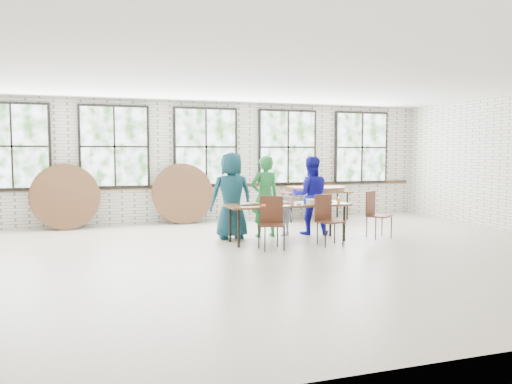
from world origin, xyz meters
TOP-DOWN VIEW (x-y plane):
  - room at (0.00, 4.44)m, footprint 12.00×12.00m
  - dining_table at (0.89, 1.14)m, footprint 2.40×0.81m
  - chair_near_left at (0.34, 0.55)m, footprint 0.54×0.53m
  - chair_near_right at (1.46, 0.59)m, footprint 0.52×0.51m
  - chair_spare at (2.76, 1.02)m, footprint 0.58×0.57m
  - adult_teal at (-0.07, 1.79)m, footprint 0.86×0.56m
  - adult_green at (0.64, 1.79)m, footprint 0.64×0.44m
  - toddler at (1.08, 1.79)m, footprint 0.62×0.48m
  - adult_blue at (1.67, 1.79)m, footprint 0.94×0.82m
  - storage_table at (2.73, 3.84)m, footprint 1.81×0.76m
  - tabletop_clutter at (0.98, 1.10)m, footprint 2.01×0.56m
  - round_tops_stacked at (2.73, 3.84)m, footprint 1.50×1.50m
  - round_tops_leaning at (-2.42, 4.21)m, footprint 4.21×0.49m

SIDE VIEW (x-z plane):
  - toddler at x=1.08m, z-range 0.00..0.85m
  - chair_near_left at x=0.34m, z-range 0.08..1.03m
  - chair_near_right at x=1.46m, z-range 0.08..1.03m
  - chair_spare at x=2.76m, z-range 0.08..1.03m
  - storage_table at x=2.73m, z-range 0.32..1.06m
  - dining_table at x=0.89m, z-range 0.32..1.06m
  - round_tops_leaning at x=-2.42m, z-range -0.01..1.48m
  - tabletop_clutter at x=0.98m, z-range 0.71..0.82m
  - round_tops_stacked at x=2.73m, z-range 0.74..0.87m
  - adult_blue at x=1.67m, z-range 0.00..1.66m
  - adult_green at x=0.64m, z-range 0.00..1.67m
  - adult_teal at x=-0.07m, z-range 0.00..1.75m
  - room at x=0.00m, z-range -4.17..7.83m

